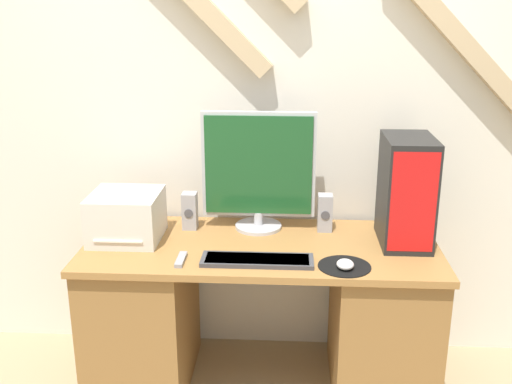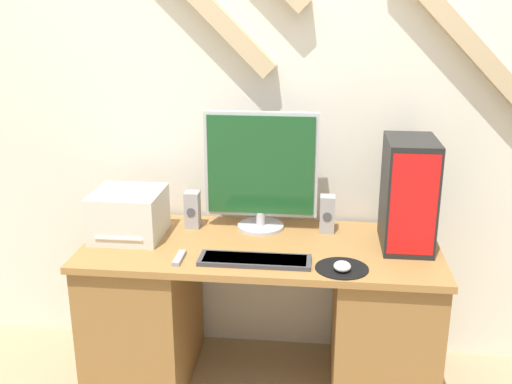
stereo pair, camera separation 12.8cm
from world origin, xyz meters
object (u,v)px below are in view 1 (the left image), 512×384
object	(u,v)px
monitor	(259,170)
speaker_right	(325,213)
computer_tower	(406,191)
speaker_left	(190,211)
printer	(126,216)
remote_control	(181,260)
mouse	(345,264)
keyboard	(257,260)

from	to	relation	value
monitor	speaker_right	distance (m)	0.36
computer_tower	speaker_left	size ratio (longest dim) A/B	2.74
printer	remote_control	bearing A→B (deg)	-39.42
computer_tower	printer	distance (m)	1.23
speaker_left	speaker_right	size ratio (longest dim) A/B	1.00
mouse	speaker_left	size ratio (longest dim) A/B	0.46
printer	speaker_right	distance (m)	0.90
monitor	mouse	size ratio (longest dim) A/B	6.96
speaker_left	keyboard	bearing A→B (deg)	-47.60
speaker_right	monitor	bearing A→B (deg)	177.25
monitor	keyboard	world-z (taller)	monitor
monitor	speaker_right	bearing A→B (deg)	-2.75
printer	remote_control	size ratio (longest dim) A/B	2.24
mouse	printer	distance (m)	0.98
monitor	printer	world-z (taller)	monitor
printer	remote_control	world-z (taller)	printer
computer_tower	speaker_left	xyz separation A→B (m)	(-0.96, 0.11, -0.15)
computer_tower	speaker_right	distance (m)	0.39
monitor	remote_control	size ratio (longest dim) A/B	4.02
monitor	computer_tower	xyz separation A→B (m)	(0.64, -0.14, -0.05)
speaker_left	computer_tower	bearing A→B (deg)	-6.77
speaker_right	speaker_left	bearing A→B (deg)	-179.05
printer	remote_control	xyz separation A→B (m)	(0.28, -0.23, -0.10)
mouse	remote_control	size ratio (longest dim) A/B	0.58
speaker_left	speaker_right	distance (m)	0.62
monitor	computer_tower	world-z (taller)	monitor
mouse	remote_control	distance (m)	0.66
monitor	remote_control	distance (m)	0.57
keyboard	speaker_right	xyz separation A→B (m)	(0.29, 0.38, 0.08)
keyboard	remote_control	size ratio (longest dim) A/B	3.35
printer	remote_control	distance (m)	0.38
keyboard	printer	distance (m)	0.64
computer_tower	printer	xyz separation A→B (m)	(-1.22, -0.03, -0.13)
keyboard	computer_tower	size ratio (longest dim) A/B	0.97
remote_control	monitor	bearing A→B (deg)	53.49
monitor	speaker_right	size ratio (longest dim) A/B	3.18
speaker_right	remote_control	distance (m)	0.72
monitor	computer_tower	bearing A→B (deg)	-12.21
mouse	remote_control	bearing A→B (deg)	176.62
speaker_right	remote_control	bearing A→B (deg)	-147.45
speaker_right	keyboard	bearing A→B (deg)	-127.74
monitor	speaker_left	size ratio (longest dim) A/B	3.18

